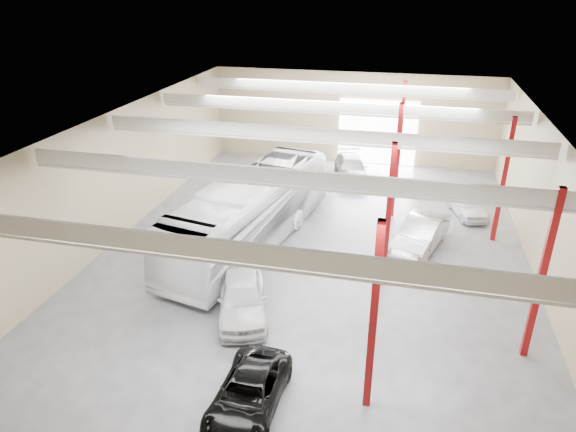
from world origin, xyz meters
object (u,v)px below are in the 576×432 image
at_px(black_sedan, 248,394).
at_px(car_row_b, 295,206).
at_px(car_row_a, 242,296).
at_px(car_right_near, 421,234).
at_px(car_right_far, 467,204).
at_px(car_row_c, 351,168).
at_px(coach_bus, 251,211).

bearing_deg(black_sedan, car_row_b, 98.32).
bearing_deg(car_row_a, car_right_near, 27.23).
bearing_deg(car_right_far, car_row_c, 131.48).
xyz_separation_m(coach_bus, car_row_a, (1.50, -6.36, -1.08)).
relative_size(coach_bus, car_row_c, 2.60).
height_order(car_row_b, car_right_far, car_row_b).
height_order(coach_bus, car_row_b, coach_bus).
distance_m(black_sedan, car_row_c, 23.15).
xyz_separation_m(coach_bus, car_row_c, (4.02, 11.58, -1.17)).
bearing_deg(car_right_near, car_row_b, 179.28).
bearing_deg(car_row_b, black_sedan, -84.30).
relative_size(coach_bus, car_row_a, 2.76).
height_order(car_row_b, car_right_near, car_right_near).
relative_size(car_row_a, car_right_far, 1.28).
height_order(car_row_a, car_row_c, car_row_a).
height_order(black_sedan, car_row_c, car_row_c).
relative_size(car_row_b, car_row_c, 0.79).
height_order(black_sedan, car_right_far, car_right_far).
relative_size(black_sedan, car_right_near, 0.89).
xyz_separation_m(black_sedan, car_row_a, (-1.92, 5.20, 0.23)).
xyz_separation_m(car_row_a, car_right_far, (10.30, 13.14, -0.19)).
bearing_deg(car_right_far, car_row_b, 177.86).
distance_m(car_row_b, car_right_far, 10.65).
bearing_deg(car_row_b, car_right_near, -19.74).
distance_m(car_right_near, car_right_far, 5.91).
distance_m(coach_bus, car_row_b, 4.52).
distance_m(black_sedan, car_right_far, 20.17).
distance_m(car_row_a, car_right_near, 10.92).
height_order(car_row_c, car_right_far, car_row_c).
relative_size(black_sedan, car_row_c, 0.85).
bearing_deg(coach_bus, black_sedan, -61.82).
relative_size(car_right_near, car_right_far, 1.30).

